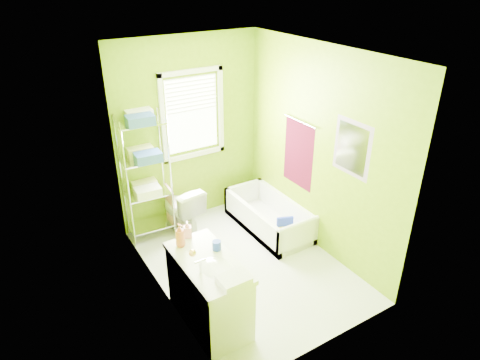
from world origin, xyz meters
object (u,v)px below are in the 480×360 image
bathtub (270,220)px  toilet (182,209)px  vanity (209,289)px  wire_shelf_unit (146,163)px

bathtub → toilet: bearing=150.8°
bathtub → vanity: 1.90m
bathtub → toilet: toilet is taller
vanity → bathtub: bearing=35.6°
bathtub → wire_shelf_unit: bearing=152.8°
toilet → wire_shelf_unit: size_ratio=0.40×
toilet → wire_shelf_unit: bearing=-29.2°
bathtub → toilet: 1.24m
toilet → vanity: vanity is taller
bathtub → vanity: size_ratio=1.30×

